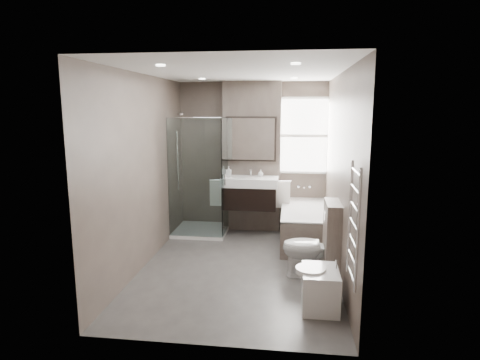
% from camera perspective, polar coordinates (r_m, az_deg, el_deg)
% --- Properties ---
extents(room, '(2.70, 3.90, 2.70)m').
position_cam_1_polar(room, '(5.30, -0.13, 0.97)').
color(room, '#484542').
rests_on(room, ground).
extents(vanity_pier, '(1.00, 0.25, 2.60)m').
position_cam_1_polar(vanity_pier, '(7.05, 1.70, 3.28)').
color(vanity_pier, brown).
rests_on(vanity_pier, ground).
extents(vanity, '(0.95, 0.47, 0.66)m').
position_cam_1_polar(vanity, '(6.80, 1.40, -1.76)').
color(vanity, black).
rests_on(vanity, vanity_pier).
extents(mirror_cabinet, '(0.86, 0.08, 0.76)m').
position_cam_1_polar(mirror_cabinet, '(6.86, 1.58, 5.85)').
color(mirror_cabinet, black).
rests_on(mirror_cabinet, vanity_pier).
extents(towel_left, '(0.24, 0.06, 0.44)m').
position_cam_1_polar(towel_left, '(6.86, -3.28, -1.84)').
color(towel_left, white).
rests_on(towel_left, vanity_pier).
extents(towel_right, '(0.24, 0.06, 0.44)m').
position_cam_1_polar(towel_right, '(6.75, 6.11, -2.08)').
color(towel_right, white).
rests_on(towel_right, vanity_pier).
extents(shower_enclosure, '(0.90, 0.90, 2.00)m').
position_cam_1_polar(shower_enclosure, '(6.90, -4.91, -3.75)').
color(shower_enclosure, white).
rests_on(shower_enclosure, ground).
extents(bathtub, '(0.75, 1.60, 0.57)m').
position_cam_1_polar(bathtub, '(6.56, 9.20, -6.17)').
color(bathtub, brown).
rests_on(bathtub, ground).
extents(window, '(0.98, 0.06, 1.33)m').
position_cam_1_polar(window, '(7.09, 9.10, 6.24)').
color(window, white).
rests_on(window, room).
extents(toilet, '(0.75, 0.43, 0.76)m').
position_cam_1_polar(toilet, '(5.30, 10.19, -9.47)').
color(toilet, white).
rests_on(toilet, ground).
extents(cistern_box, '(0.19, 0.55, 1.00)m').
position_cam_1_polar(cistern_box, '(5.24, 12.90, -8.43)').
color(cistern_box, brown).
rests_on(cistern_box, ground).
extents(bidet, '(0.46, 0.54, 0.56)m').
position_cam_1_polar(bidet, '(4.59, 11.23, -14.78)').
color(bidet, white).
rests_on(bidet, ground).
extents(towel_radiator, '(0.03, 0.49, 1.10)m').
position_cam_1_polar(towel_radiator, '(3.78, 15.88, -6.03)').
color(towel_radiator, silver).
rests_on(towel_radiator, room).
extents(soap_bottle_a, '(0.08, 0.08, 0.18)m').
position_cam_1_polar(soap_bottle_a, '(6.76, -1.62, 1.19)').
color(soap_bottle_a, white).
rests_on(soap_bottle_a, vanity).
extents(soap_bottle_b, '(0.09, 0.09, 0.12)m').
position_cam_1_polar(soap_bottle_b, '(6.83, 2.95, 1.00)').
color(soap_bottle_b, white).
rests_on(soap_bottle_b, vanity).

